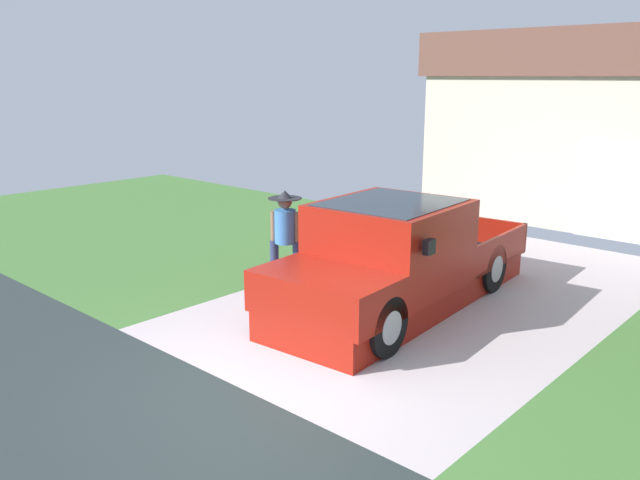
# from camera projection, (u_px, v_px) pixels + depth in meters

# --- Properties ---
(ground) EXTENTS (29.20, 18.60, 0.18)m
(ground) POSITION_uv_depth(u_px,v_px,m) (90.00, 457.00, 6.08)
(ground) COLOR #BBACAF
(pickup_truck) EXTENTS (2.28, 5.33, 1.69)m
(pickup_truck) POSITION_uv_depth(u_px,v_px,m) (392.00, 262.00, 9.70)
(pickup_truck) COLOR maroon
(pickup_truck) RESTS_ON ground
(person_with_hat) EXTENTS (0.54, 0.54, 1.74)m
(person_with_hat) POSITION_uv_depth(u_px,v_px,m) (285.00, 234.00, 10.25)
(person_with_hat) COLOR navy
(person_with_hat) RESTS_ON ground
(handbag) EXTENTS (0.35, 0.16, 0.46)m
(handbag) POSITION_uv_depth(u_px,v_px,m) (279.00, 294.00, 10.12)
(handbag) COLOR beige
(handbag) RESTS_ON ground
(house_with_garage) EXTENTS (9.15, 5.91, 4.52)m
(house_with_garage) POSITION_uv_depth(u_px,v_px,m) (639.00, 125.00, 15.92)
(house_with_garage) COLOR beige
(house_with_garage) RESTS_ON ground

